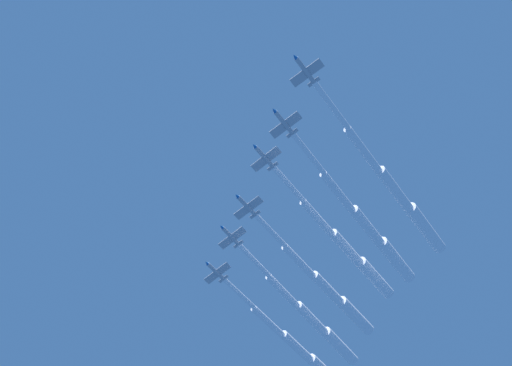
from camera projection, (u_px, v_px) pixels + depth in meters
jet_lead at (399, 194)px, 246.41m from camera, size 61.14×58.28×4.46m
jet_port_inner at (370, 230)px, 254.89m from camera, size 58.38×54.94×4.53m
jet_starboard_inner at (350, 251)px, 266.91m from camera, size 55.48×54.58×4.52m
jet_port_mid at (330, 292)px, 275.52m from camera, size 54.99×54.13×4.47m
jet_starboard_mid at (315, 322)px, 290.90m from camera, size 60.42×56.87×4.56m
jet_port_outer at (300, 350)px, 301.04m from camera, size 59.28×57.37×4.56m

